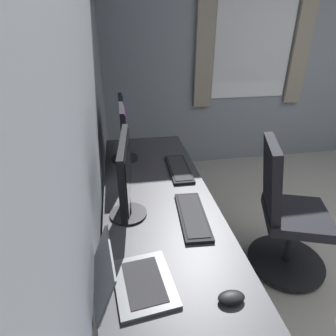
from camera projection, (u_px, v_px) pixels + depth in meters
The scene contains 14 objects.
wall_back at pixel (63, 140), 0.99m from camera, with size 5.25×0.10×2.60m, color #8C939E.
wall_right at pixel (292, 54), 3.42m from camera, with size 0.10×5.09×2.60m, color #8C939E.
window_panel at pixel (253, 51), 3.26m from camera, with size 0.02×0.92×1.04m, color white.
curtain_near at pixel (301, 50), 3.32m from camera, with size 0.05×0.20×1.20m, color #9E937F.
curtain_far at pixel (204, 52), 3.15m from camera, with size 0.05×0.20×1.20m, color #9E937F.
desk at pixel (160, 212), 1.69m from camera, with size 2.06×0.64×0.73m.
drawer_pedestal at pixel (155, 247), 1.87m from camera, with size 0.40×0.51×0.69m.
monitor_primary at pixel (126, 174), 1.44m from camera, with size 0.47×0.20×0.44m.
monitor_secondary at pixel (123, 127), 2.06m from camera, with size 0.58×0.20×0.44m.
laptop_leftmost at pixel (128, 279), 1.11m from camera, with size 0.33×0.34×0.22m.
keyboard_main at pixel (179, 169), 2.01m from camera, with size 0.42×0.15×0.02m.
keyboard_spare at pixel (192, 216), 1.53m from camera, with size 0.43×0.17×0.02m.
mouse_main at pixel (231, 298), 1.07m from camera, with size 0.06×0.10×0.03m, color black.
office_chair at pixel (285, 215), 2.00m from camera, with size 0.56×0.60×0.97m.
Camera 1 is at (-0.97, 2.09, 1.67)m, focal length 30.65 mm.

